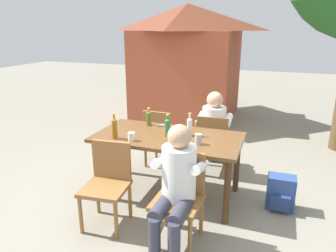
% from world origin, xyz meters
% --- Properties ---
extents(ground_plane, '(24.00, 24.00, 0.00)m').
position_xyz_m(ground_plane, '(0.00, 0.00, 0.00)').
color(ground_plane, gray).
extents(dining_table, '(1.72, 0.88, 0.77)m').
position_xyz_m(dining_table, '(0.00, 0.00, 0.68)').
color(dining_table, brown).
rests_on(dining_table, ground_plane).
extents(chair_near_right, '(0.45, 0.45, 0.87)m').
position_xyz_m(chair_near_right, '(0.39, -0.74, 0.49)').
color(chair_near_right, olive).
rests_on(chair_near_right, ground_plane).
extents(chair_far_right, '(0.46, 0.46, 0.87)m').
position_xyz_m(chair_far_right, '(0.39, 0.74, 0.49)').
color(chair_far_right, olive).
rests_on(chair_far_right, ground_plane).
extents(chair_near_left, '(0.48, 0.48, 0.87)m').
position_xyz_m(chair_near_left, '(-0.39, -0.74, 0.49)').
color(chair_near_left, olive).
rests_on(chair_near_left, ground_plane).
extents(chair_far_left, '(0.46, 0.46, 0.87)m').
position_xyz_m(chair_far_left, '(-0.39, 0.74, 0.49)').
color(chair_far_left, olive).
rests_on(chair_far_left, ground_plane).
extents(person_in_white_shirt, '(0.47, 0.62, 1.18)m').
position_xyz_m(person_in_white_shirt, '(0.39, -0.85, 0.66)').
color(person_in_white_shirt, white).
rests_on(person_in_white_shirt, ground_plane).
extents(person_in_plaid_shirt, '(0.47, 0.62, 1.18)m').
position_xyz_m(person_in_plaid_shirt, '(0.39, 0.85, 0.66)').
color(person_in_plaid_shirt, white).
rests_on(person_in_plaid_shirt, ground_plane).
extents(bottle_clear, '(0.06, 0.06, 0.28)m').
position_xyz_m(bottle_clear, '(0.24, 0.09, 0.89)').
color(bottle_clear, white).
rests_on(bottle_clear, dining_table).
extents(bottle_amber, '(0.06, 0.06, 0.30)m').
position_xyz_m(bottle_amber, '(-0.54, -0.29, 0.90)').
color(bottle_amber, '#996019').
rests_on(bottle_amber, dining_table).
extents(bottle_olive, '(0.06, 0.06, 0.24)m').
position_xyz_m(bottle_olive, '(-0.37, 0.30, 0.87)').
color(bottle_olive, '#566623').
rests_on(bottle_olive, dining_table).
extents(bottle_green, '(0.06, 0.06, 0.27)m').
position_xyz_m(bottle_green, '(0.00, -0.01, 0.89)').
color(bottle_green, '#287A38').
rests_on(bottle_green, dining_table).
extents(cup_white, '(0.08, 0.08, 0.10)m').
position_xyz_m(cup_white, '(-0.33, -0.30, 0.82)').
color(cup_white, white).
rests_on(cup_white, dining_table).
extents(cup_steel, '(0.08, 0.08, 0.12)m').
position_xyz_m(cup_steel, '(0.40, -0.15, 0.83)').
color(cup_steel, '#B2B7BC').
rests_on(cup_steel, dining_table).
extents(table_knife, '(0.18, 0.19, 0.01)m').
position_xyz_m(table_knife, '(-0.20, 0.37, 0.78)').
color(table_knife, silver).
rests_on(table_knife, dining_table).
extents(backpack_by_near_side, '(0.31, 0.26, 0.40)m').
position_xyz_m(backpack_by_near_side, '(1.32, 0.13, 0.19)').
color(backpack_by_near_side, '#2D4784').
rests_on(backpack_by_near_side, ground_plane).
extents(brick_kiosk, '(2.45, 2.13, 2.47)m').
position_xyz_m(brick_kiosk, '(-0.84, 3.58, 1.30)').
color(brick_kiosk, '#9E472D').
rests_on(brick_kiosk, ground_plane).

